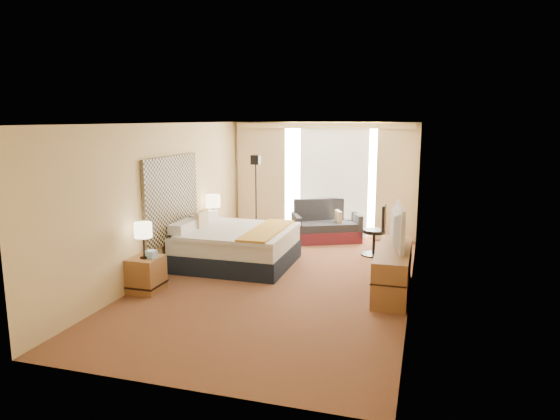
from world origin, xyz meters
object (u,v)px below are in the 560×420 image
(loveseat, at_px, (326,227))
(lamp_left, at_px, (143,231))
(nightstand_right, at_px, (212,238))
(media_dresser, at_px, (393,271))
(bed, at_px, (236,246))
(nightstand_left, at_px, (146,274))
(television, at_px, (392,226))
(lamp_right, at_px, (213,202))
(desk_chair, at_px, (377,233))
(floor_lamp, at_px, (256,181))

(loveseat, relative_size, lamp_left, 2.88)
(nightstand_right, distance_m, loveseat, 2.58)
(media_dresser, bearing_deg, bed, 165.94)
(media_dresser, bearing_deg, loveseat, 118.69)
(nightstand_left, xyz_separation_m, media_dresser, (3.70, 1.05, 0.07))
(bed, height_order, television, television)
(lamp_right, bearing_deg, nightstand_left, -90.31)
(loveseat, bearing_deg, desk_chair, -62.69)
(loveseat, xyz_separation_m, television, (1.61, -2.92, 0.73))
(nightstand_right, xyz_separation_m, bed, (0.81, -0.73, 0.08))
(nightstand_left, xyz_separation_m, desk_chair, (3.24, 3.15, 0.18))
(bed, bearing_deg, floor_lamp, 96.18)
(media_dresser, bearing_deg, lamp_right, 157.80)
(nightstand_left, distance_m, desk_chair, 4.53)
(television, bearing_deg, lamp_left, 101.02)
(television, bearing_deg, nightstand_right, 62.30)
(media_dresser, xyz_separation_m, floor_lamp, (-3.07, 2.37, 1.00))
(desk_chair, bearing_deg, floor_lamp, 174.20)
(nightstand_left, xyz_separation_m, floor_lamp, (0.63, 3.42, 1.08))
(lamp_left, xyz_separation_m, television, (3.63, 1.23, 0.04))
(desk_chair, bearing_deg, lamp_left, -134.95)
(nightstand_right, bearing_deg, desk_chair, 11.33)
(nightstand_right, relative_size, lamp_left, 0.97)
(media_dresser, height_order, bed, bed)
(bed, relative_size, lamp_right, 3.28)
(floor_lamp, relative_size, television, 1.66)
(media_dresser, distance_m, bed, 2.98)
(media_dresser, distance_m, floor_lamp, 4.01)
(bed, bearing_deg, lamp_right, 135.56)
(nightstand_left, distance_m, lamp_right, 2.66)
(desk_chair, height_order, lamp_left, lamp_left)
(media_dresser, distance_m, lamp_right, 4.04)
(lamp_left, xyz_separation_m, lamp_right, (-0.01, 2.61, 0.04))
(bed, distance_m, television, 2.98)
(television, bearing_deg, media_dresser, -165.82)
(lamp_left, distance_m, lamp_right, 2.61)
(lamp_left, relative_size, television, 0.49)
(lamp_left, bearing_deg, nightstand_left, 109.29)
(nightstand_right, relative_size, floor_lamp, 0.29)
(loveseat, xyz_separation_m, floor_lamp, (-1.41, -0.67, 1.05))
(nightstand_left, xyz_separation_m, nightstand_right, (0.00, 2.50, 0.00))
(nightstand_left, height_order, television, television)
(nightstand_right, height_order, lamp_left, lamp_left)
(lamp_left, bearing_deg, nightstand_right, 90.46)
(bed, height_order, lamp_left, lamp_left)
(bed, relative_size, desk_chair, 1.97)
(loveseat, relative_size, desk_chair, 1.60)
(lamp_left, height_order, lamp_right, lamp_right)
(floor_lamp, xyz_separation_m, television, (3.02, -2.25, -0.32))
(lamp_right, height_order, television, television)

